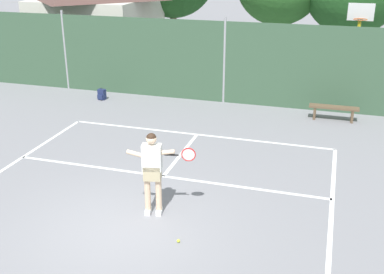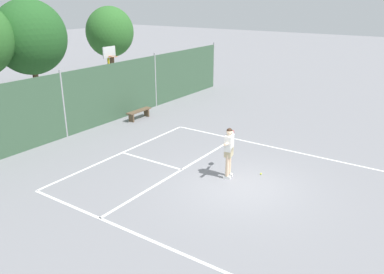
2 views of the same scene
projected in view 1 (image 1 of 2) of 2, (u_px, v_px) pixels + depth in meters
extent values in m
plane|color=gray|center=(122.00, 228.00, 9.76)|extent=(120.00, 120.00, 0.00)
cube|color=white|center=(197.00, 134.00, 14.66)|extent=(8.20, 0.10, 0.01)
cube|color=white|center=(329.00, 263.00, 8.66)|extent=(0.10, 11.00, 0.01)
cube|color=white|center=(163.00, 176.00, 11.97)|extent=(8.20, 0.10, 0.01)
cube|color=white|center=(182.00, 154.00, 13.29)|extent=(0.10, 2.97, 0.01)
cube|color=#38563D|center=(224.00, 63.00, 17.23)|extent=(26.00, 0.05, 2.96)
cylinder|color=#99999E|center=(65.00, 50.00, 18.95)|extent=(0.09, 0.09, 3.11)
cylinder|color=#99999E|center=(224.00, 61.00, 17.20)|extent=(0.09, 0.09, 3.11)
cylinder|color=yellow|center=(355.00, 60.00, 17.48)|extent=(0.12, 0.12, 3.05)
cube|color=white|center=(361.00, 12.00, 16.75)|extent=(0.90, 0.06, 0.60)
torus|color=#D85919|center=(360.00, 19.00, 16.59)|extent=(0.48, 0.48, 0.02)
cube|color=silver|center=(99.00, 31.00, 23.31)|extent=(5.05, 5.07, 3.14)
cylinder|color=brown|center=(73.00, 26.00, 27.69)|extent=(0.36, 0.36, 2.24)
cylinder|color=brown|center=(174.00, 32.00, 26.04)|extent=(0.36, 0.36, 2.19)
cylinder|color=brown|center=(276.00, 39.00, 24.57)|extent=(0.36, 0.36, 2.01)
cylinder|color=brown|center=(347.00, 45.00, 23.67)|extent=(0.36, 0.36, 1.70)
cube|color=silver|center=(148.00, 211.00, 10.29)|extent=(0.17, 0.28, 0.10)
cube|color=silver|center=(159.00, 211.00, 10.27)|extent=(0.17, 0.28, 0.10)
cylinder|color=beige|center=(148.00, 192.00, 10.12)|extent=(0.13, 0.13, 0.82)
cylinder|color=beige|center=(159.00, 192.00, 10.10)|extent=(0.13, 0.13, 0.82)
cube|color=tan|center=(152.00, 172.00, 9.94)|extent=(0.40, 0.31, 0.32)
cube|color=silver|center=(152.00, 157.00, 9.82)|extent=(0.44, 0.32, 0.56)
sphere|color=beige|center=(151.00, 139.00, 9.66)|extent=(0.22, 0.22, 0.22)
sphere|color=black|center=(151.00, 138.00, 9.66)|extent=(0.21, 0.21, 0.21)
cylinder|color=beige|center=(162.00, 153.00, 9.79)|extent=(0.56, 0.20, 0.17)
cylinder|color=beige|center=(138.00, 155.00, 9.82)|extent=(0.51, 0.19, 0.22)
cylinder|color=black|center=(171.00, 155.00, 9.81)|extent=(0.30, 0.10, 0.04)
torus|color=red|center=(189.00, 155.00, 9.83)|extent=(0.30, 0.09, 0.30)
cylinder|color=silver|center=(189.00, 155.00, 9.83)|extent=(0.26, 0.06, 0.26)
sphere|color=#CCE033|center=(178.00, 241.00, 9.27)|extent=(0.07, 0.07, 0.07)
cube|color=navy|center=(102.00, 94.00, 17.99)|extent=(0.31, 0.23, 0.40)
cube|color=navy|center=(100.00, 97.00, 17.92)|extent=(0.23, 0.10, 0.18)
torus|color=black|center=(102.00, 89.00, 17.91)|extent=(0.09, 0.03, 0.09)
cube|color=brown|center=(334.00, 107.00, 15.72)|extent=(1.60, 0.36, 0.06)
cube|color=brown|center=(315.00, 112.00, 15.96)|extent=(0.08, 0.32, 0.45)
cube|color=brown|center=(352.00, 115.00, 15.64)|extent=(0.08, 0.32, 0.45)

